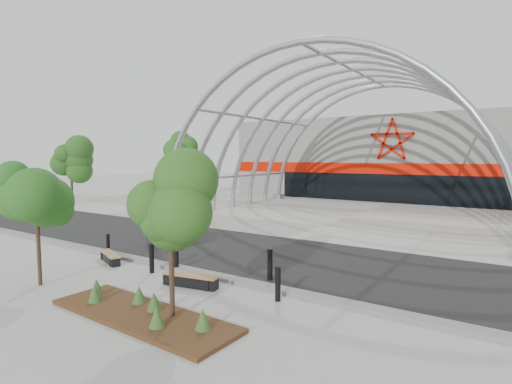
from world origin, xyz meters
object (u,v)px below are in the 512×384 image
street_tree_0 (36,200)px  bench_0 (110,258)px  bollard_2 (176,255)px  street_tree_1 (171,211)px  bench_1 (190,281)px

street_tree_0 → bench_0: (-0.54, 3.04, -2.60)m
bollard_2 → street_tree_0: bearing=-123.0°
bench_0 → street_tree_0: bearing=-80.0°
street_tree_1 → bench_0: bearing=156.8°
bench_0 → bollard_2: (2.95, 0.68, 0.39)m
bench_1 → bollard_2: (-1.76, 1.13, 0.38)m
bench_0 → bench_1: 4.73m
street_tree_1 → bench_1: street_tree_1 is taller
street_tree_0 → bench_0: bearing=100.0°
street_tree_1 → bench_0: (-6.10, 2.61, -2.62)m
bench_1 → bollard_2: bollard_2 is taller
street_tree_0 → street_tree_1: (5.57, 0.42, 0.02)m
bench_0 → bollard_2: bearing=13.0°
bench_0 → bench_1: bearing=-5.4°
street_tree_0 → bench_0: 4.03m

